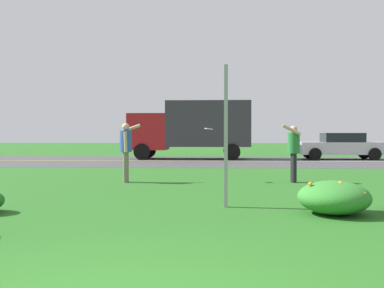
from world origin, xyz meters
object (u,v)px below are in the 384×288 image
(sign_post_near_path, at_px, (226,136))
(car_silver_center_left, at_px, (341,146))
(frisbee_white, at_px, (209,129))
(box_truck_red, at_px, (192,127))
(person_catcher_green_shirt, at_px, (293,148))
(person_thrower_blue_shirt, at_px, (126,147))

(sign_post_near_path, relative_size, car_silver_center_left, 0.60)
(frisbee_white, xyz_separation_m, box_truck_red, (-1.18, 12.31, 0.27))
(sign_post_near_path, bearing_deg, person_catcher_green_shirt, 66.52)
(person_catcher_green_shirt, height_order, box_truck_red, box_truck_red)
(sign_post_near_path, relative_size, box_truck_red, 0.40)
(person_catcher_green_shirt, distance_m, frisbee_white, 2.49)
(frisbee_white, bearing_deg, person_catcher_green_shirt, -2.56)
(person_thrower_blue_shirt, height_order, box_truck_red, box_truck_red)
(sign_post_near_path, xyz_separation_m, frisbee_white, (-0.43, 4.71, 0.20))
(frisbee_white, relative_size, car_silver_center_left, 0.05)
(person_thrower_blue_shirt, bearing_deg, car_silver_center_left, 53.58)
(sign_post_near_path, xyz_separation_m, person_catcher_green_shirt, (2.00, 4.60, -0.37))
(person_thrower_blue_shirt, xyz_separation_m, box_truck_red, (1.17, 12.65, 0.79))
(box_truck_red, bearing_deg, sign_post_near_path, -84.59)
(person_thrower_blue_shirt, height_order, frisbee_white, person_thrower_blue_shirt)
(person_thrower_blue_shirt, xyz_separation_m, frisbee_white, (2.36, 0.35, 0.52))
(person_thrower_blue_shirt, height_order, car_silver_center_left, person_thrower_blue_shirt)
(person_thrower_blue_shirt, xyz_separation_m, person_catcher_green_shirt, (4.78, 0.24, -0.04))
(car_silver_center_left, bearing_deg, person_catcher_green_shirt, -110.14)
(person_thrower_blue_shirt, relative_size, car_silver_center_left, 0.38)
(sign_post_near_path, height_order, frisbee_white, sign_post_near_path)
(person_catcher_green_shirt, bearing_deg, sign_post_near_path, -113.48)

